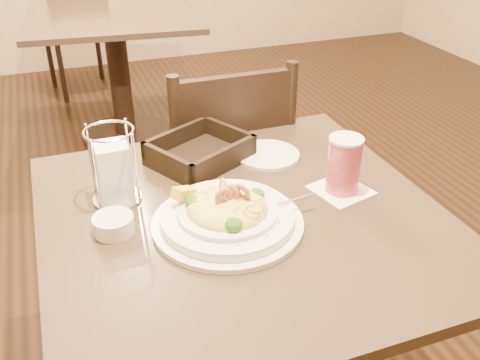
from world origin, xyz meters
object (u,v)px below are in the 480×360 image
object	(u,v)px
background_table	(117,55)
bread_basket	(200,153)
main_table	(243,291)
pasta_bowl	(227,214)
dining_chair_near	(223,179)
napkin_caddy	(114,171)
side_plate	(268,155)
drink_glass	(344,165)
butter_ramekin	(114,224)
dining_chair_far	(77,23)

from	to	relation	value
background_table	bread_basket	world-z (taller)	bread_basket
main_table	pasta_bowl	size ratio (longest dim) A/B	2.41
dining_chair_near	napkin_caddy	xyz separation A→B (m)	(-0.39, -0.39, 0.32)
main_table	napkin_caddy	xyz separation A→B (m)	(-0.26, 0.16, 0.31)
background_table	side_plate	distance (m)	1.85
dining_chair_near	drink_glass	size ratio (longest dim) A/B	6.06
napkin_caddy	side_plate	world-z (taller)	napkin_caddy
butter_ramekin	side_plate	bearing A→B (deg)	24.66
background_table	dining_chair_near	size ratio (longest dim) A/B	1.06
pasta_bowl	napkin_caddy	size ratio (longest dim) A/B	2.02
pasta_bowl	side_plate	size ratio (longest dim) A/B	2.14
butter_ramekin	dining_chair_far	bearing A→B (deg)	86.76
dining_chair_near	napkin_caddy	world-z (taller)	dining_chair_near
main_table	pasta_bowl	world-z (taller)	pasta_bowl
main_table	dining_chair_near	bearing A→B (deg)	76.37
napkin_caddy	side_plate	xyz separation A→B (m)	(0.42, 0.08, -0.07)
pasta_bowl	butter_ramekin	xyz separation A→B (m)	(-0.24, 0.06, -0.01)
background_table	dining_chair_far	size ratio (longest dim) A/B	1.06
drink_glass	butter_ramekin	size ratio (longest dim) A/B	1.72
main_table	dining_chair_far	size ratio (longest dim) A/B	0.97
pasta_bowl	drink_glass	world-z (taller)	drink_glass
napkin_caddy	butter_ramekin	size ratio (longest dim) A/B	2.08
napkin_caddy	bread_basket	bearing A→B (deg)	26.14
napkin_caddy	background_table	bearing A→B (deg)	81.82
napkin_caddy	butter_ramekin	distance (m)	0.15
main_table	dining_chair_near	distance (m)	0.57
dining_chair_far	butter_ramekin	size ratio (longest dim) A/B	10.45
side_plate	dining_chair_near	bearing A→B (deg)	94.93
background_table	dining_chair_far	distance (m)	0.84
drink_glass	dining_chair_near	bearing A→B (deg)	103.26
pasta_bowl	side_plate	xyz separation A→B (m)	(0.21, 0.27, -0.03)
dining_chair_far	napkin_caddy	distance (m)	2.76
dining_chair_near	pasta_bowl	distance (m)	0.67
pasta_bowl	butter_ramekin	world-z (taller)	pasta_bowl
dining_chair_far	background_table	bearing A→B (deg)	90.28
dining_chair_near	pasta_bowl	world-z (taller)	dining_chair_near
drink_glass	side_plate	size ratio (longest dim) A/B	0.88
napkin_caddy	drink_glass	bearing A→B (deg)	-16.05
bread_basket	napkin_caddy	bearing A→B (deg)	-153.86
background_table	bread_basket	bearing A→B (deg)	-91.06
dining_chair_near	drink_glass	world-z (taller)	dining_chair_near
background_table	dining_chair_near	distance (m)	1.52
dining_chair_near	side_plate	bearing A→B (deg)	95.18
background_table	dining_chair_far	bearing A→B (deg)	99.51
dining_chair_near	napkin_caddy	bearing A→B (deg)	45.11
dining_chair_far	napkin_caddy	size ratio (longest dim) A/B	5.03
bread_basket	side_plate	size ratio (longest dim) A/B	1.74
pasta_bowl	side_plate	world-z (taller)	pasta_bowl
dining_chair_near	dining_chair_far	xyz separation A→B (m)	(-0.26, 2.35, 0.00)
main_table	drink_glass	size ratio (longest dim) A/B	5.87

